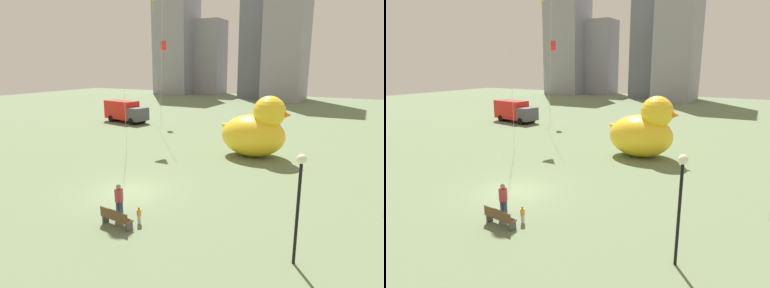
# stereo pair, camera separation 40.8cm
# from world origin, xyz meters

# --- Properties ---
(ground_plane) EXTENTS (140.00, 140.00, 0.00)m
(ground_plane) POSITION_xyz_m (0.00, 0.00, 0.00)
(ground_plane) COLOR #647852
(park_bench) EXTENTS (1.79, 0.62, 0.90)m
(park_bench) POSITION_xyz_m (2.29, -3.80, 0.48)
(park_bench) COLOR brown
(park_bench) RESTS_ON ground
(person_adult) EXTENTS (0.42, 0.42, 1.72)m
(person_adult) POSITION_xyz_m (1.74, -2.86, 0.95)
(person_adult) COLOR #38476B
(person_adult) RESTS_ON ground
(person_child) EXTENTS (0.21, 0.21, 0.88)m
(person_child) POSITION_xyz_m (3.08, -3.02, 0.48)
(person_child) COLOR silver
(person_child) RESTS_ON ground
(giant_inflatable_duck) EXTENTS (6.18, 3.97, 5.13)m
(giant_inflatable_duck) POSITION_xyz_m (4.29, 11.42, 2.18)
(giant_inflatable_duck) COLOR yellow
(giant_inflatable_duck) RESTS_ON ground
(lamppost) EXTENTS (0.36, 0.36, 4.40)m
(lamppost) POSITION_xyz_m (10.34, -2.86, 3.01)
(lamppost) COLOR black
(lamppost) RESTS_ON ground
(box_truck) EXTENTS (6.72, 3.36, 2.85)m
(box_truck) POSITION_xyz_m (-16.32, 19.73, 1.45)
(box_truck) COLOR red
(box_truck) RESTS_ON ground
(city_skyline) EXTENTS (38.70, 18.07, 36.91)m
(city_skyline) POSITION_xyz_m (-19.53, 62.71, 14.39)
(city_skyline) COLOR gray
(city_skyline) RESTS_ON ground
(kite_red) EXTENTS (2.20, 2.03, 10.58)m
(kite_red) POSITION_xyz_m (-11.77, 22.39, 9.91)
(kite_red) COLOR silver
(kite_red) RESTS_ON ground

